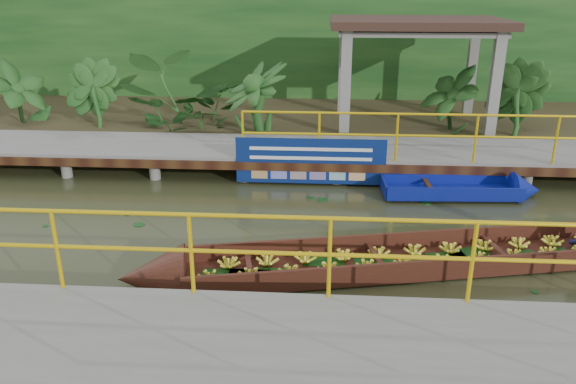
{
  "coord_description": "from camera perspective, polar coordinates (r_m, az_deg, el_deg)",
  "views": [
    {
      "loc": [
        0.71,
        -8.78,
        4.13
      ],
      "look_at": [
        0.09,
        0.5,
        0.6
      ],
      "focal_mm": 35.0,
      "sensor_mm": 36.0,
      "label": 1
    }
  ],
  "objects": [
    {
      "name": "vendor_boat",
      "position": [
        9.07,
        17.02,
        -5.68
      ],
      "size": [
        9.54,
        2.89,
        2.1
      ],
      "rotation": [
        0.0,
        0.0,
        0.21
      ],
      "color": "#36150E",
      "rests_on": "ground"
    },
    {
      "name": "pavilion",
      "position": [
        15.31,
        12.88,
        15.38
      ],
      "size": [
        4.4,
        3.0,
        3.0
      ],
      "color": "slate",
      "rests_on": "ground"
    },
    {
      "name": "foliage_backdrop",
      "position": [
        18.91,
        1.7,
        14.32
      ],
      "size": [
        30.0,
        0.8,
        4.0
      ],
      "primitive_type": "cube",
      "color": "#123A14",
      "rests_on": "ground"
    },
    {
      "name": "ground",
      "position": [
        9.73,
        -0.72,
        -4.34
      ],
      "size": [
        80.0,
        80.0,
        0.0
      ],
      "primitive_type": "plane",
      "color": "#2E3118",
      "rests_on": "ground"
    },
    {
      "name": "tropical_plants",
      "position": [
        14.52,
        -4.19,
        9.02
      ],
      "size": [
        14.17,
        1.17,
        1.46
      ],
      "color": "#123A14",
      "rests_on": "ground"
    },
    {
      "name": "blue_banner",
      "position": [
        11.82,
        2.3,
        3.17
      ],
      "size": [
        3.16,
        0.04,
        0.99
      ],
      "color": "navy",
      "rests_on": "ground"
    },
    {
      "name": "moored_blue_boat",
      "position": [
        12.04,
        19.63,
        0.15
      ],
      "size": [
        3.19,
        0.98,
        0.75
      ],
      "rotation": [
        0.0,
        0.0,
        0.05
      ],
      "color": "navy",
      "rests_on": "ground"
    },
    {
      "name": "land_strip",
      "position": [
        16.76,
        1.3,
        7.31
      ],
      "size": [
        30.0,
        8.0,
        0.45
      ],
      "primitive_type": "cube",
      "color": "#352D1A",
      "rests_on": "ground"
    },
    {
      "name": "far_dock",
      "position": [
        12.76,
        0.57,
        4.16
      ],
      "size": [
        16.0,
        2.06,
        1.66
      ],
      "color": "slate",
      "rests_on": "ground"
    }
  ]
}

